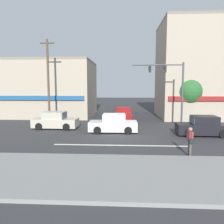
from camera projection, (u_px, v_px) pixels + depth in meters
name	position (u px, v px, depth m)	size (l,w,h in m)	color
ground_plane	(121.00, 134.00, 18.06)	(120.00, 120.00, 0.00)	#333335
lane_marking_stripe	(120.00, 145.00, 14.58)	(9.00, 0.24, 0.01)	silver
sidewalk_curb	(119.00, 174.00, 9.62)	(40.00, 5.00, 0.16)	gray
building_left_block	(42.00, 89.00, 29.60)	(13.79, 9.01, 7.26)	tan
building_right_corner	(214.00, 71.00, 27.21)	(13.35, 8.26, 11.76)	tan
street_tree	(189.00, 92.00, 24.58)	(3.08, 3.08, 4.91)	#4C3823
utility_pole_near_left	(48.00, 81.00, 22.06)	(1.40, 0.22, 8.59)	brown
utility_pole_far_right	(184.00, 86.00, 24.90)	(1.40, 0.22, 7.64)	brown
traffic_light_mast	(172.00, 84.00, 20.79)	(4.89, 0.25, 6.20)	#47474C
sedan_crossing_leftbound	(203.00, 127.00, 17.46)	(4.17, 2.02, 1.58)	black
sedan_waiting_far	(123.00, 115.00, 24.85)	(2.08, 4.20, 1.58)	maroon
sedan_approaching_near	(113.00, 124.00, 18.74)	(4.13, 1.93, 1.58)	silver
sedan_parked_curbside	(55.00, 121.00, 20.40)	(4.16, 1.99, 1.58)	#B7B29E
pedestrian_foreground_with_bag	(190.00, 140.00, 12.10)	(0.29, 0.68, 1.67)	#4C4742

